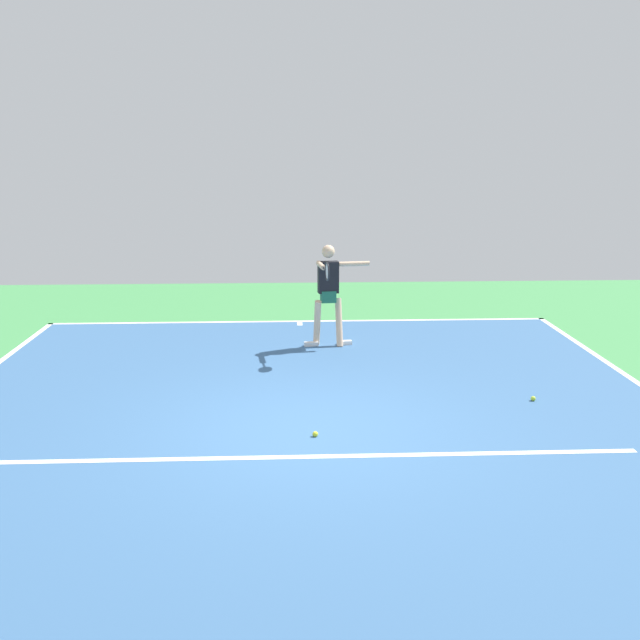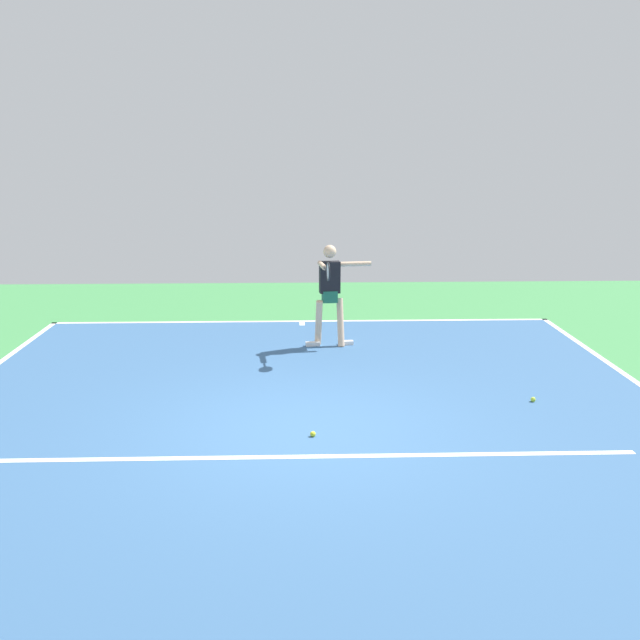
% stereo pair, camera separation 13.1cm
% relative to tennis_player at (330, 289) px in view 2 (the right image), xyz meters
% --- Properties ---
extents(ground_plane, '(19.92, 19.92, 0.00)m').
position_rel_tennis_player_xyz_m(ground_plane, '(0.46, 3.85, -0.99)').
color(ground_plane, '#428E4C').
extents(court_surface, '(9.68, 11.51, 0.00)m').
position_rel_tennis_player_xyz_m(court_surface, '(0.46, 3.85, -0.99)').
color(court_surface, '#38608E').
rests_on(court_surface, ground_plane).
extents(court_line_baseline_near, '(9.68, 0.10, 0.01)m').
position_rel_tennis_player_xyz_m(court_line_baseline_near, '(0.46, -1.86, -0.99)').
color(court_line_baseline_near, white).
rests_on(court_line_baseline_near, ground_plane).
extents(court_line_service, '(7.26, 0.10, 0.01)m').
position_rel_tennis_player_xyz_m(court_line_service, '(0.46, 4.64, -0.99)').
color(court_line_service, white).
rests_on(court_line_service, ground_plane).
extents(court_line_centre_mark, '(0.10, 0.30, 0.01)m').
position_rel_tennis_player_xyz_m(court_line_centre_mark, '(0.46, -1.66, -0.99)').
color(court_line_centre_mark, white).
rests_on(court_line_centre_mark, ground_plane).
extents(tennis_player, '(1.12, 1.23, 1.74)m').
position_rel_tennis_player_xyz_m(tennis_player, '(0.00, 0.00, 0.00)').
color(tennis_player, beige).
rests_on(tennis_player, ground_plane).
extents(tennis_ball_by_baseline, '(0.07, 0.07, 0.07)m').
position_rel_tennis_player_xyz_m(tennis_ball_by_baseline, '(-2.57, 2.94, -0.96)').
color(tennis_ball_by_baseline, '#C6E53D').
rests_on(tennis_ball_by_baseline, ground_plane).
extents(tennis_ball_far_corner, '(0.07, 0.07, 0.07)m').
position_rel_tennis_player_xyz_m(tennis_ball_far_corner, '(0.39, 4.06, -0.96)').
color(tennis_ball_far_corner, yellow).
rests_on(tennis_ball_far_corner, ground_plane).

